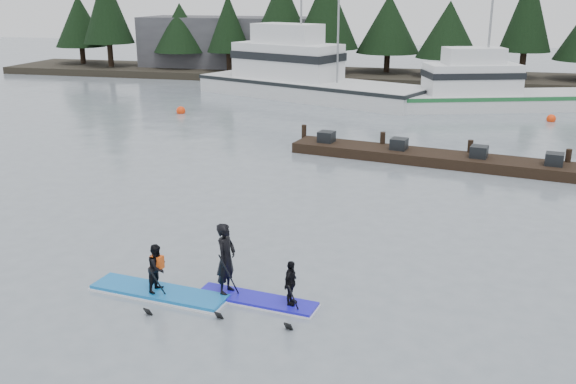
% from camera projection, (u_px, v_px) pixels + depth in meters
% --- Properties ---
extents(ground, '(160.00, 160.00, 0.00)m').
position_uv_depth(ground, '(227.00, 308.00, 15.37)').
color(ground, slate).
rests_on(ground, ground).
extents(far_shore, '(70.00, 8.00, 0.60)m').
position_uv_depth(far_shore, '(392.00, 77.00, 54.12)').
color(far_shore, '#2D281E').
rests_on(far_shore, ground).
extents(treeline, '(60.00, 4.00, 8.00)m').
position_uv_depth(treeline, '(392.00, 81.00, 54.21)').
color(treeline, black).
rests_on(treeline, ground).
extents(waterfront_building, '(18.00, 6.00, 5.00)m').
position_uv_depth(waterfront_building, '(241.00, 45.00, 58.58)').
color(waterfront_building, '#4C4C51').
rests_on(waterfront_building, ground).
extents(fishing_boat_large, '(17.51, 10.87, 9.67)m').
position_uv_depth(fishing_boat_large, '(304.00, 87.00, 45.66)').
color(fishing_boat_large, silver).
rests_on(fishing_boat_large, ground).
extents(fishing_boat_medium, '(13.40, 7.66, 7.90)m').
position_uv_depth(fishing_boat_medium, '(488.00, 100.00, 41.30)').
color(fishing_boat_medium, silver).
rests_on(fishing_boat_medium, ground).
extents(floating_dock, '(13.84, 4.34, 0.46)m').
position_uv_depth(floating_dock, '(443.00, 159.00, 28.11)').
color(floating_dock, black).
rests_on(floating_dock, ground).
extents(buoy_c, '(0.53, 0.53, 0.53)m').
position_uv_depth(buoy_c, '(551.00, 121.00, 37.35)').
color(buoy_c, '#FF3B0C').
rests_on(buoy_c, ground).
extents(buoy_a, '(0.56, 0.56, 0.56)m').
position_uv_depth(buoy_a, '(181.00, 113.00, 39.80)').
color(buoy_a, '#FF3B0C').
rests_on(buoy_a, ground).
extents(paddleboard_solo, '(3.63, 1.33, 1.81)m').
position_uv_depth(paddleboard_solo, '(158.00, 281.00, 15.95)').
color(paddleboard_solo, blue).
rests_on(paddleboard_solo, ground).
extents(paddleboard_duo, '(3.09, 1.34, 2.45)m').
position_uv_depth(paddleboard_duo, '(246.00, 274.00, 15.58)').
color(paddleboard_duo, '#1B16CE').
rests_on(paddleboard_duo, ground).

